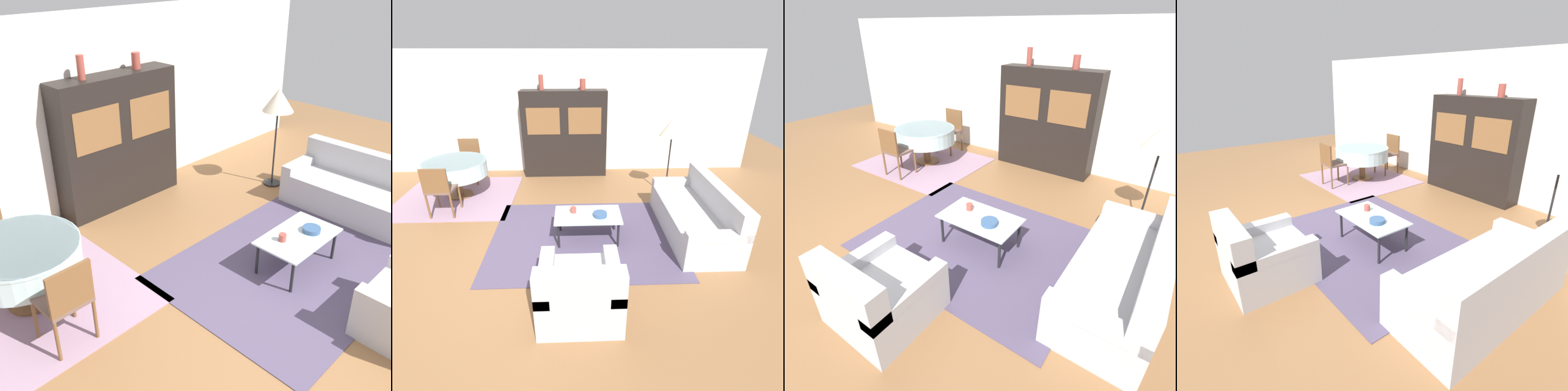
% 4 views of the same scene
% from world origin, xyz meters
% --- Properties ---
extents(ground_plane, '(14.00, 14.00, 0.00)m').
position_xyz_m(ground_plane, '(0.00, 0.00, 0.00)').
color(ground_plane, brown).
extents(wall_back, '(10.00, 0.06, 2.70)m').
position_xyz_m(wall_back, '(0.00, 3.63, 1.35)').
color(wall_back, silver).
rests_on(wall_back, ground_plane).
extents(area_rug, '(2.89, 2.26, 0.01)m').
position_xyz_m(area_rug, '(0.97, 0.59, 0.01)').
color(area_rug, '#4C425B').
rests_on(area_rug, ground_plane).
extents(dining_rug, '(2.27, 2.02, 0.01)m').
position_xyz_m(dining_rug, '(-1.52, 2.14, 0.01)').
color(dining_rug, gray).
rests_on(dining_rug, ground_plane).
extents(couch, '(0.85, 1.98, 0.85)m').
position_xyz_m(couch, '(2.74, 0.67, 0.30)').
color(couch, '#B2B2B7').
rests_on(couch, ground_plane).
extents(armchair, '(0.90, 0.90, 0.82)m').
position_xyz_m(armchair, '(0.88, -0.94, 0.30)').
color(armchair, '#B2B2B7').
rests_on(armchair, ground_plane).
extents(coffee_table, '(1.00, 0.60, 0.42)m').
position_xyz_m(coffee_table, '(1.03, 0.55, 0.39)').
color(coffee_table, black).
rests_on(coffee_table, area_rug).
extents(display_cabinet, '(1.87, 0.44, 1.90)m').
position_xyz_m(display_cabinet, '(0.61, 3.36, 0.95)').
color(display_cabinet, black).
rests_on(display_cabinet, ground_plane).
extents(dining_table, '(1.20, 1.20, 0.73)m').
position_xyz_m(dining_table, '(-1.50, 2.20, 0.59)').
color(dining_table, brown).
rests_on(dining_table, dining_rug).
extents(dining_chair_near, '(0.44, 0.44, 0.92)m').
position_xyz_m(dining_chair_near, '(-1.50, 1.38, 0.54)').
color(dining_chair_near, brown).
rests_on(dining_chair_near, dining_rug).
extents(dining_chair_far, '(0.44, 0.44, 0.92)m').
position_xyz_m(dining_chair_far, '(-1.50, 3.01, 0.54)').
color(dining_chair_far, brown).
rests_on(dining_chair_far, dining_rug).
extents(floor_lamp, '(0.47, 0.47, 1.56)m').
position_xyz_m(floor_lamp, '(2.66, 2.08, 1.35)').
color(floor_lamp, black).
rests_on(floor_lamp, ground_plane).
extents(cup, '(0.09, 0.09, 0.09)m').
position_xyz_m(cup, '(0.81, 0.62, 0.48)').
color(cup, '#9E4238').
rests_on(cup, coffee_table).
extents(bowl, '(0.21, 0.21, 0.06)m').
position_xyz_m(bowl, '(1.21, 0.49, 0.46)').
color(bowl, '#33517A').
rests_on(bowl, coffee_table).
extents(vase_tall, '(0.10, 0.10, 0.31)m').
position_xyz_m(vase_tall, '(0.15, 3.37, 2.06)').
color(vase_tall, '#9E4238').
rests_on(vase_tall, display_cabinet).
extents(vase_short, '(0.12, 0.12, 0.22)m').
position_xyz_m(vase_short, '(1.02, 3.37, 2.02)').
color(vase_short, '#9E4238').
rests_on(vase_short, display_cabinet).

